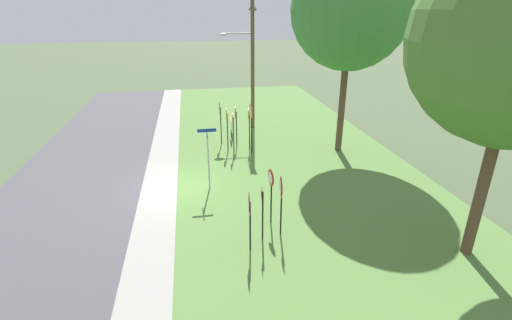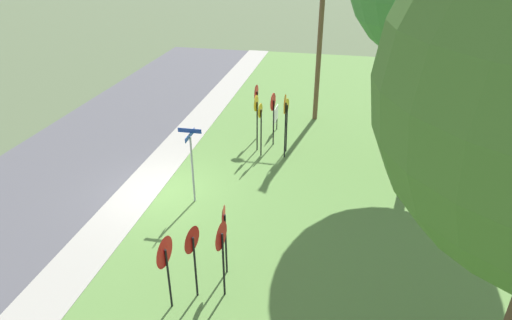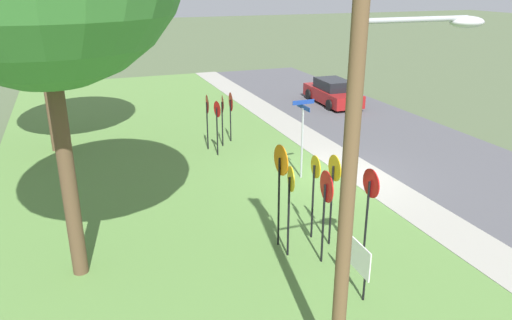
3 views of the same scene
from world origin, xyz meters
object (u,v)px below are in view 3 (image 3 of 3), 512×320
yield_sign_far_left (217,116)px  parked_sedan_distant (332,93)px  stop_sign_center_tall (290,193)px  stop_sign_far_left (315,180)px  stop_sign_near_right (326,197)px  street_name_post (302,132)px  stop_sign_far_right (369,197)px  yield_sign_far_right (208,109)px  utility_pole (361,129)px  yield_sign_near_left (231,105)px  stop_sign_far_center (333,181)px  yield_sign_near_right (223,109)px  stop_sign_near_left (280,173)px  notice_board (357,258)px

yield_sign_far_left → parked_sedan_distant: size_ratio=0.49×
stop_sign_center_tall → stop_sign_far_left: bearing=-47.3°
stop_sign_near_right → street_name_post: bearing=-14.2°
stop_sign_far_right → yield_sign_far_right: bearing=8.7°
stop_sign_far_left → street_name_post: size_ratio=0.84×
stop_sign_near_right → stop_sign_far_right: (-0.55, -0.86, 0.08)m
utility_pole → yield_sign_near_left: bearing=-9.6°
stop_sign_near_right → yield_sign_far_right: 9.45m
stop_sign_center_tall → stop_sign_far_center: bearing=-74.0°
yield_sign_near_right → stop_sign_far_right: bearing=-166.2°
stop_sign_near_left → yield_sign_far_left: 7.47m
stop_sign_near_left → yield_sign_near_left: 9.13m
stop_sign_near_left → parked_sedan_distant: bearing=-35.8°
stop_sign_far_center → yield_sign_near_left: 9.44m
stop_sign_far_center → parked_sedan_distant: 16.23m
parked_sedan_distant → stop_sign_far_center: bearing=153.2°
street_name_post → utility_pole: utility_pole is taller
stop_sign_far_left → yield_sign_far_right: stop_sign_far_left is taller
stop_sign_near_right → yield_sign_far_right: stop_sign_near_right is taller
yield_sign_far_right → street_name_post: street_name_post is taller
notice_board → stop_sign_far_right: bearing=-40.7°
stop_sign_far_right → yield_sign_near_left: size_ratio=1.18×
utility_pole → yield_sign_far_left: bearing=-5.9°
stop_sign_far_right → yield_sign_near_right: stop_sign_far_right is taller
yield_sign_far_right → notice_board: 10.85m
yield_sign_far_right → parked_sedan_distant: (5.41, -8.80, -1.11)m
stop_sign_far_left → yield_sign_near_left: bearing=1.0°
yield_sign_near_left → yield_sign_near_right: size_ratio=0.99×
yield_sign_far_left → notice_board: bearing=173.3°
stop_sign_near_left → notice_board: 2.91m
stop_sign_far_right → stop_sign_center_tall: stop_sign_far_right is taller
stop_sign_near_right → stop_sign_far_left: bearing=-9.1°
stop_sign_far_left → parked_sedan_distant: bearing=-26.3°
yield_sign_far_left → yield_sign_near_left: bearing=-42.8°
stop_sign_far_right → yield_sign_far_right: (10.00, 1.22, -0.15)m
street_name_post → parked_sedan_distant: bearing=-35.3°
stop_sign_far_right → notice_board: (-0.80, 0.74, -1.03)m
stop_sign_far_left → street_name_post: (4.04, -1.58, 0.00)m
stop_sign_near_right → yield_sign_far_left: size_ratio=1.09×
stop_sign_near_left → yield_sign_near_right: (8.48, -1.04, -0.44)m
stop_sign_center_tall → street_name_post: 5.34m
stop_sign_near_right → notice_board: 1.66m
parked_sedan_distant → stop_sign_far_left: bearing=151.4°
parked_sedan_distant → yield_sign_far_left: bearing=128.1°
stop_sign_near_left → stop_sign_far_right: stop_sign_near_left is taller
notice_board → parked_sedan_distant: parked_sedan_distant is taller
stop_sign_near_right → stop_sign_far_center: 0.92m
stop_sign_near_left → notice_board: bearing=-164.3°
yield_sign_near_left → utility_pole: (-13.65, 2.32, 3.01)m
stop_sign_near_left → street_name_post: (4.09, -2.60, -0.37)m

